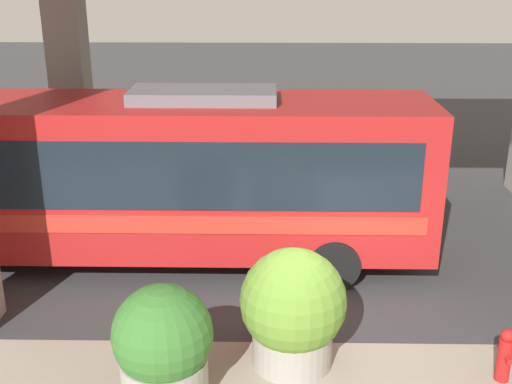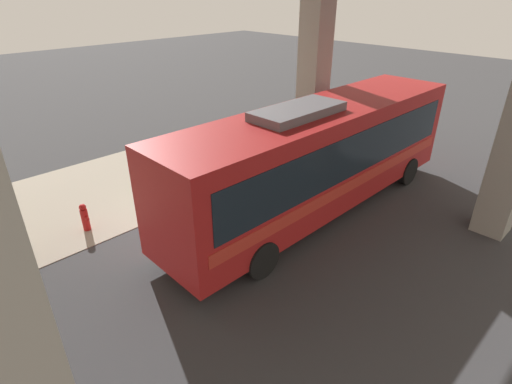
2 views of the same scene
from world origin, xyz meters
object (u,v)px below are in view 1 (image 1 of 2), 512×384
(planter_middle, at_px, (293,310))
(planter_back, at_px, (163,346))
(bus, at_px, (150,171))
(fire_hydrant, at_px, (505,355))

(planter_middle, bearing_deg, planter_back, 115.01)
(planter_middle, bearing_deg, bus, 37.37)
(bus, xyz_separation_m, planter_middle, (-3.60, -2.75, -1.01))
(bus, distance_m, planter_back, 4.69)
(fire_hydrant, distance_m, planter_back, 5.02)
(bus, xyz_separation_m, planter_back, (-4.47, -0.90, -1.10))
(planter_back, bearing_deg, bus, 11.45)
(bus, bearing_deg, planter_back, -168.55)
(fire_hydrant, relative_size, planter_back, 0.50)
(fire_hydrant, xyz_separation_m, planter_middle, (0.39, 3.13, 0.51))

